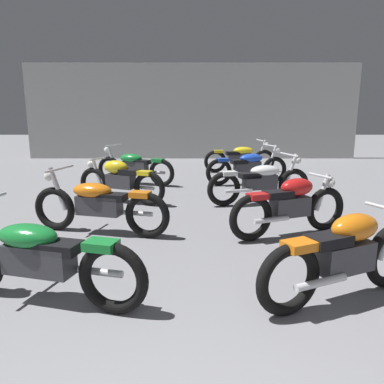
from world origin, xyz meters
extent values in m
cube|color=#B2B2AD|center=(0.00, 14.25, 1.80)|extent=(12.72, 0.24, 3.60)
torus|color=black|center=(-0.70, 2.70, 0.34)|extent=(0.68, 0.28, 0.67)
cube|color=#38383D|center=(-1.42, 2.90, 0.44)|extent=(0.70, 0.40, 0.28)
ellipsoid|color=#197F33|center=(-1.52, 2.92, 0.66)|extent=(0.66, 0.46, 0.22)
cube|color=black|center=(-1.21, 2.84, 0.57)|extent=(0.45, 0.34, 0.10)
cube|color=#197F33|center=(-0.79, 2.73, 0.64)|extent=(0.32, 0.27, 0.08)
cylinder|color=silver|center=(-0.91, 2.89, 0.32)|extent=(0.55, 0.21, 0.07)
torus|color=black|center=(-2.09, 5.11, 0.34)|extent=(0.68, 0.27, 0.67)
torus|color=black|center=(-0.64, 4.75, 0.34)|extent=(0.68, 0.27, 0.67)
cylinder|color=silver|center=(-2.01, 5.09, 0.65)|extent=(0.28, 0.13, 0.66)
cube|color=#38383D|center=(-1.36, 4.93, 0.44)|extent=(0.70, 0.39, 0.28)
ellipsoid|color=orange|center=(-1.46, 4.95, 0.66)|extent=(0.66, 0.46, 0.22)
cube|color=black|center=(-1.15, 4.87, 0.57)|extent=(0.45, 0.33, 0.10)
cube|color=orange|center=(-0.73, 4.77, 0.64)|extent=(0.32, 0.26, 0.08)
cylinder|color=silver|center=(-1.96, 5.08, 0.96)|extent=(0.20, 0.67, 0.04)
sphere|color=white|center=(-2.15, 5.13, 0.84)|extent=(0.14, 0.14, 0.14)
cylinder|color=silver|center=(-0.85, 4.93, 0.32)|extent=(0.55, 0.20, 0.07)
torus|color=black|center=(-2.02, 7.14, 0.34)|extent=(0.66, 0.36, 0.67)
torus|color=black|center=(-0.82, 6.63, 0.34)|extent=(0.66, 0.36, 0.67)
cylinder|color=silver|center=(-1.94, 7.10, 0.59)|extent=(0.25, 0.16, 0.56)
cube|color=#38383D|center=(-1.42, 6.88, 0.44)|extent=(0.62, 0.44, 0.28)
ellipsoid|color=yellow|center=(-1.51, 6.92, 0.72)|extent=(0.59, 0.46, 0.26)
cube|color=black|center=(-1.22, 6.80, 0.64)|extent=(0.46, 0.38, 0.10)
cube|color=yellow|center=(-0.91, 6.67, 0.64)|extent=(0.34, 0.29, 0.08)
cylinder|color=silver|center=(-1.89, 7.08, 0.85)|extent=(0.22, 0.46, 0.04)
sphere|color=white|center=(-2.07, 7.16, 0.73)|extent=(0.14, 0.14, 0.14)
cylinder|color=silver|center=(-1.00, 6.84, 0.32)|extent=(0.53, 0.28, 0.07)
torus|color=black|center=(-2.13, 9.09, 0.34)|extent=(0.66, 0.35, 0.67)
torus|color=black|center=(-0.74, 8.53, 0.34)|extent=(0.66, 0.35, 0.67)
cylinder|color=silver|center=(-2.06, 9.06, 0.65)|extent=(0.28, 0.17, 0.66)
cube|color=#38383D|center=(-1.43, 8.81, 0.44)|extent=(0.70, 0.47, 0.28)
ellipsoid|color=#197F33|center=(-1.53, 8.85, 0.66)|extent=(0.68, 0.52, 0.22)
cube|color=black|center=(-1.23, 8.73, 0.57)|extent=(0.46, 0.37, 0.10)
cube|color=#197F33|center=(-0.83, 8.57, 0.64)|extent=(0.33, 0.29, 0.08)
cylinder|color=silver|center=(-2.00, 9.04, 0.96)|extent=(0.29, 0.64, 0.04)
sphere|color=white|center=(-2.19, 9.11, 0.84)|extent=(0.14, 0.14, 0.14)
cylinder|color=silver|center=(-0.92, 8.75, 0.32)|extent=(0.54, 0.27, 0.07)
torus|color=black|center=(0.85, 2.68, 0.34)|extent=(0.65, 0.38, 0.67)
cube|color=#38383D|center=(1.44, 2.95, 0.44)|extent=(0.62, 0.46, 0.28)
ellipsoid|color=orange|center=(1.53, 2.99, 0.72)|extent=(0.59, 0.47, 0.26)
cube|color=black|center=(1.24, 2.86, 0.64)|extent=(0.46, 0.38, 0.10)
cube|color=orange|center=(0.94, 2.72, 0.64)|extent=(0.34, 0.30, 0.08)
cylinder|color=silver|center=(1.13, 2.66, 0.32)|extent=(0.53, 0.29, 0.07)
torus|color=black|center=(2.03, 5.10, 0.34)|extent=(0.66, 0.35, 0.67)
torus|color=black|center=(0.82, 4.62, 0.34)|extent=(0.66, 0.35, 0.67)
cylinder|color=silver|center=(1.95, 5.07, 0.59)|extent=(0.25, 0.16, 0.56)
cube|color=#38383D|center=(1.42, 4.86, 0.44)|extent=(0.62, 0.44, 0.28)
ellipsoid|color=red|center=(1.52, 4.89, 0.72)|extent=(0.59, 0.45, 0.26)
cube|color=black|center=(1.22, 4.78, 0.64)|extent=(0.46, 0.37, 0.10)
cube|color=red|center=(0.91, 4.65, 0.64)|extent=(0.33, 0.29, 0.08)
cylinder|color=silver|center=(1.90, 5.05, 0.85)|extent=(0.21, 0.46, 0.04)
sphere|color=white|center=(2.08, 5.12, 0.73)|extent=(0.14, 0.14, 0.14)
cylinder|color=silver|center=(1.10, 4.59, 0.32)|extent=(0.54, 0.27, 0.07)
torus|color=black|center=(2.06, 6.99, 0.34)|extent=(0.67, 0.29, 0.67)
torus|color=black|center=(0.61, 6.59, 0.34)|extent=(0.67, 0.29, 0.67)
cylinder|color=silver|center=(1.98, 6.97, 0.65)|extent=(0.28, 0.14, 0.66)
cube|color=#38383D|center=(1.33, 6.79, 0.44)|extent=(0.70, 0.41, 0.28)
ellipsoid|color=white|center=(1.43, 6.82, 0.66)|extent=(0.66, 0.47, 0.22)
cube|color=black|center=(1.12, 6.73, 0.57)|extent=(0.45, 0.34, 0.10)
cube|color=white|center=(0.71, 6.62, 0.64)|extent=(0.32, 0.27, 0.08)
cylinder|color=silver|center=(1.92, 6.95, 0.96)|extent=(0.22, 0.66, 0.04)
sphere|color=white|center=(2.11, 7.01, 0.84)|extent=(0.14, 0.14, 0.14)
cylinder|color=silver|center=(0.89, 6.53, 0.32)|extent=(0.55, 0.22, 0.07)
torus|color=black|center=(2.11, 9.02, 0.34)|extent=(0.68, 0.28, 0.67)
torus|color=black|center=(0.66, 8.63, 0.34)|extent=(0.68, 0.28, 0.67)
cylinder|color=silver|center=(2.03, 9.00, 0.65)|extent=(0.28, 0.14, 0.66)
cube|color=#38383D|center=(1.39, 8.83, 0.44)|extent=(0.70, 0.40, 0.28)
ellipsoid|color=blue|center=(1.48, 8.85, 0.66)|extent=(0.66, 0.46, 0.22)
cube|color=black|center=(1.17, 8.77, 0.57)|extent=(0.45, 0.33, 0.10)
cube|color=blue|center=(0.76, 8.66, 0.64)|extent=(0.32, 0.27, 0.08)
cylinder|color=silver|center=(1.98, 8.98, 0.96)|extent=(0.21, 0.67, 0.04)
sphere|color=white|center=(2.17, 9.03, 0.84)|extent=(0.14, 0.14, 0.14)
cylinder|color=silver|center=(0.94, 8.57, 0.32)|extent=(0.55, 0.21, 0.07)
torus|color=black|center=(2.19, 10.82, 0.34)|extent=(0.68, 0.18, 0.67)
torus|color=black|center=(0.69, 10.65, 0.34)|extent=(0.68, 0.18, 0.67)
cylinder|color=silver|center=(2.11, 10.81, 0.65)|extent=(0.28, 0.10, 0.66)
cube|color=#38383D|center=(1.44, 10.74, 0.44)|extent=(0.68, 0.31, 0.28)
ellipsoid|color=yellow|center=(1.54, 10.75, 0.66)|extent=(0.63, 0.38, 0.22)
cube|color=black|center=(1.22, 10.71, 0.57)|extent=(0.42, 0.28, 0.10)
cube|color=yellow|center=(0.79, 10.67, 0.64)|extent=(0.30, 0.23, 0.08)
cylinder|color=silver|center=(2.05, 10.81, 0.96)|extent=(0.11, 0.68, 0.04)
sphere|color=white|center=(2.24, 10.83, 0.84)|extent=(0.14, 0.14, 0.14)
cylinder|color=silver|center=(0.96, 10.55, 0.32)|extent=(0.55, 0.13, 0.07)
camera|label=1|loc=(0.00, -0.32, 1.77)|focal=34.49mm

